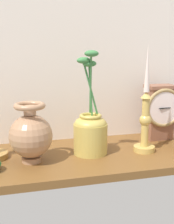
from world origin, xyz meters
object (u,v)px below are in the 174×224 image
Objects in this scene: brass_vase_bulbous at (31,134)px; mantel_clock at (160,111)px; brass_vase_jar at (91,131)px; candlestick_tall_left at (145,118)px.

mantel_clock is at bearing 13.14° from brass_vase_bulbous.
mantel_clock is 0.61× the size of brass_vase_jar.
mantel_clock reaches higher than brass_vase_bulbous.
mantel_clock is 50.32cm from brass_vase_bulbous.
brass_vase_bulbous is at bearing -173.41° from brass_vase_jar.
brass_vase_bulbous is at bearing -179.98° from candlestick_tall_left.
brass_vase_jar reaches higher than brass_vase_bulbous.
candlestick_tall_left reaches higher than mantel_clock.
brass_vase_jar is at bearing 6.59° from brass_vase_bulbous.
brass_vase_bulbous is (-48.95, -11.42, -2.20)cm from mantel_clock.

